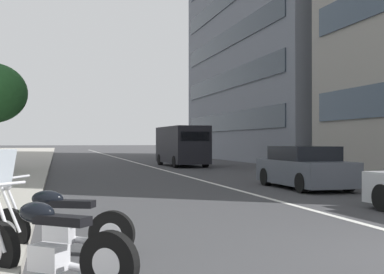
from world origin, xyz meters
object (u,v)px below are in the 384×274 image
(motorcycle_second_in_row, at_px, (57,225))
(car_approaching_light, at_px, (304,168))
(street_lamp_with_banners, at_px, (0,32))
(delivery_van_ahead, at_px, (182,145))
(motorcycle_under_tarp, at_px, (46,245))

(motorcycle_second_in_row, xyz_separation_m, car_approaching_light, (8.29, -8.03, 0.26))
(street_lamp_with_banners, bearing_deg, motorcycle_second_in_row, -169.44)
(delivery_van_ahead, xyz_separation_m, street_lamp_with_banners, (-15.17, 9.38, 3.54))
(motorcycle_second_in_row, relative_size, car_approaching_light, 0.48)
(street_lamp_with_banners, bearing_deg, motorcycle_under_tarp, -171.58)
(motorcycle_second_in_row, height_order, delivery_van_ahead, delivery_van_ahead)
(delivery_van_ahead, height_order, street_lamp_with_banners, street_lamp_with_banners)
(car_approaching_light, distance_m, street_lamp_with_banners, 10.62)
(delivery_van_ahead, bearing_deg, motorcycle_second_in_row, 160.16)
(motorcycle_second_in_row, bearing_deg, motorcycle_under_tarp, 109.36)
(motorcycle_second_in_row, bearing_deg, delivery_van_ahead, -83.58)
(motorcycle_under_tarp, distance_m, motorcycle_second_in_row, 1.53)
(car_approaching_light, distance_m, delivery_van_ahead, 15.97)
(delivery_van_ahead, bearing_deg, car_approaching_light, 178.97)
(delivery_van_ahead, bearing_deg, street_lamp_with_banners, 146.03)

